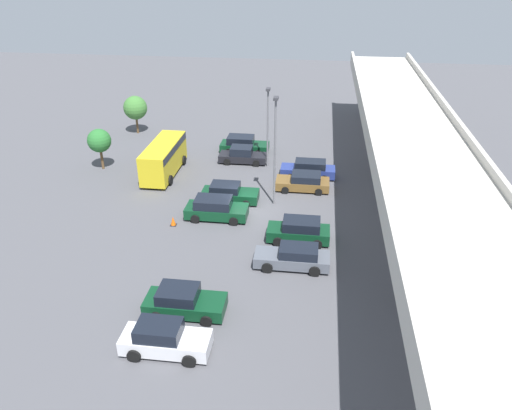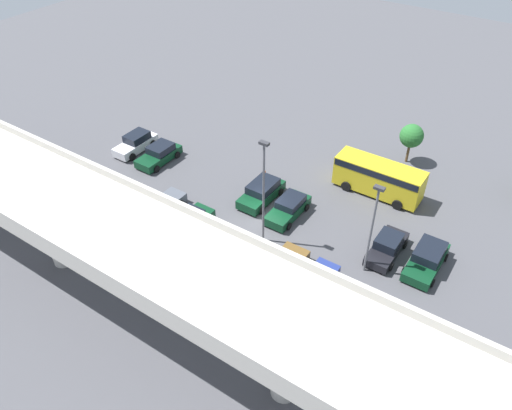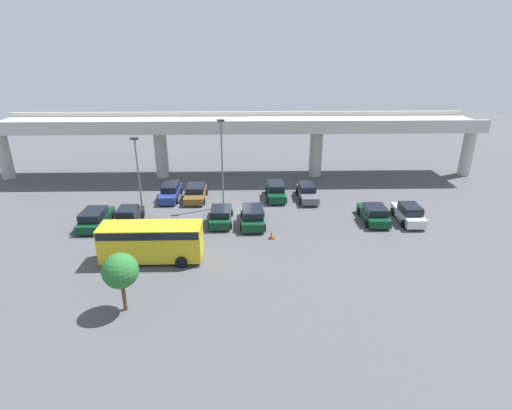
% 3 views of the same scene
% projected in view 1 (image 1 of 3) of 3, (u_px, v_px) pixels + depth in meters
% --- Properties ---
extents(ground_plane, '(119.62, 119.62, 0.00)m').
position_uv_depth(ground_plane, '(246.00, 211.00, 38.98)').
color(ground_plane, '#4C4C51').
extents(highway_overpass, '(57.32, 6.71, 7.33)m').
position_uv_depth(highway_overpass, '(414.00, 146.00, 34.90)').
color(highway_overpass, '#BCB7AD').
rests_on(highway_overpass, ground_plane).
extents(parked_car_0, '(2.25, 4.80, 1.58)m').
position_uv_depth(parked_car_0, '(243.00, 144.00, 49.99)').
color(parked_car_0, '#0C381E').
rests_on(parked_car_0, ground_plane).
extents(parked_car_1, '(2.05, 4.48, 1.56)m').
position_uv_depth(parked_car_1, '(242.00, 155.00, 47.46)').
color(parked_car_1, black).
rests_on(parked_car_1, ground_plane).
extents(parked_car_2, '(1.96, 4.80, 1.55)m').
position_uv_depth(parked_car_2, '(309.00, 169.00, 44.37)').
color(parked_car_2, navy).
rests_on(parked_car_2, ground_plane).
extents(parked_car_3, '(2.23, 4.49, 1.45)m').
position_uv_depth(parked_car_3, '(304.00, 182.00, 42.09)').
color(parked_car_3, brown).
rests_on(parked_car_3, ground_plane).
extents(parked_car_4, '(2.09, 4.55, 1.50)m').
position_uv_depth(parked_car_4, '(229.00, 193.00, 40.13)').
color(parked_car_4, '#0C381E').
rests_on(parked_car_4, ground_plane).
extents(parked_car_5, '(2.23, 4.67, 1.63)m').
position_uv_depth(parked_car_5, '(216.00, 209.00, 37.60)').
color(parked_car_5, '#0C381E').
rests_on(parked_car_5, ground_plane).
extents(parked_car_6, '(2.06, 4.33, 1.65)m').
position_uv_depth(parked_car_6, '(299.00, 231.00, 34.63)').
color(parked_car_6, '#0C381E').
rests_on(parked_car_6, ground_plane).
extents(parked_car_7, '(1.98, 4.80, 1.50)m').
position_uv_depth(parked_car_7, '(294.00, 257.00, 31.80)').
color(parked_car_7, '#515660').
rests_on(parked_car_7, ground_plane).
extents(parked_car_8, '(2.19, 4.51, 1.56)m').
position_uv_depth(parked_car_8, '(183.00, 302.00, 27.80)').
color(parked_car_8, '#0C381E').
rests_on(parked_car_8, ground_plane).
extents(parked_car_9, '(1.99, 4.50, 1.69)m').
position_uv_depth(parked_car_9, '(164.00, 339.00, 25.05)').
color(parked_car_9, silver).
rests_on(parked_car_9, ground_plane).
extents(shuttle_bus, '(7.41, 2.58, 2.86)m').
position_uv_depth(shuttle_bus, '(164.00, 156.00, 44.58)').
color(shuttle_bus, gold).
rests_on(shuttle_bus, ground_plane).
extents(lamp_post_near_aisle, '(0.70, 0.35, 7.37)m').
position_uv_depth(lamp_post_near_aisle, '(268.00, 121.00, 44.93)').
color(lamp_post_near_aisle, slate).
rests_on(lamp_post_near_aisle, ground_plane).
extents(lamp_post_mid_lot, '(0.70, 0.35, 8.69)m').
position_uv_depth(lamp_post_mid_lot, '(275.00, 145.00, 37.68)').
color(lamp_post_mid_lot, slate).
rests_on(lamp_post_mid_lot, ground_plane).
extents(tree_front_left, '(2.55, 2.55, 4.14)m').
position_uv_depth(tree_front_left, '(135.00, 108.00, 54.03)').
color(tree_front_left, brown).
rests_on(tree_front_left, ground_plane).
extents(tree_front_centre, '(2.14, 2.14, 3.81)m').
position_uv_depth(tree_front_centre, '(99.00, 141.00, 45.15)').
color(tree_front_centre, brown).
rests_on(tree_front_centre, ground_plane).
extents(traffic_cone, '(0.44, 0.44, 0.70)m').
position_uv_depth(traffic_cone, '(173.00, 221.00, 36.78)').
color(traffic_cone, black).
rests_on(traffic_cone, ground_plane).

